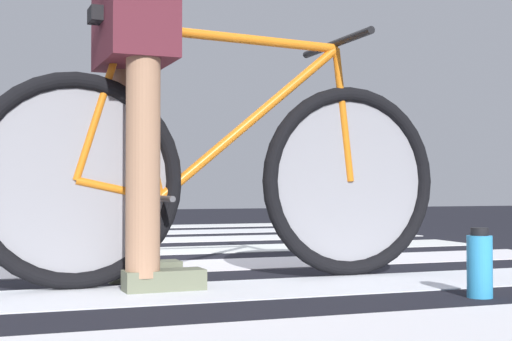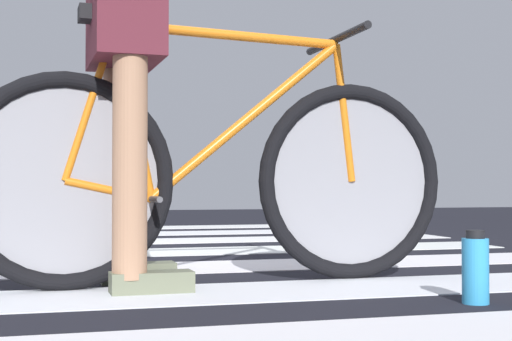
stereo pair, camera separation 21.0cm
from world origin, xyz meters
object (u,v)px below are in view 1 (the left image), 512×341
(cyclist_1_of_2, at_px, (135,90))
(water_bottle, at_px, (480,264))
(bicycle_2_of_2, at_px, (19,180))
(bicycle_1_of_2, at_px, (222,173))

(cyclist_1_of_2, bearing_deg, water_bottle, -34.03)
(bicycle_2_of_2, height_order, water_bottle, bicycle_2_of_2)
(water_bottle, bearing_deg, bicycle_2_of_2, 106.28)
(cyclist_1_of_2, distance_m, water_bottle, 1.25)
(bicycle_1_of_2, bearing_deg, bicycle_2_of_2, 96.92)
(bicycle_2_of_2, xyz_separation_m, water_bottle, (1.21, -4.15, -0.28))
(water_bottle, bearing_deg, cyclist_1_of_2, 148.23)
(bicycle_2_of_2, bearing_deg, bicycle_1_of_2, -88.51)
(cyclist_1_of_2, relative_size, bicycle_2_of_2, 0.60)
(bicycle_2_of_2, relative_size, water_bottle, 8.12)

